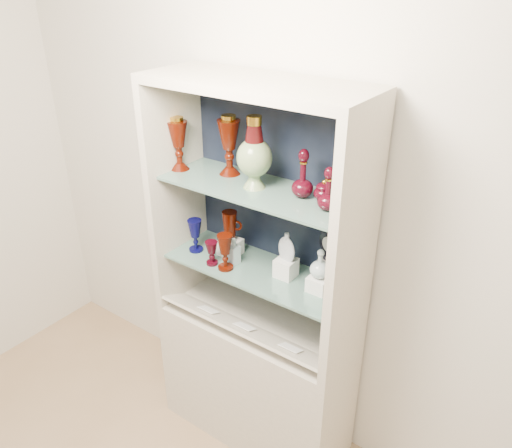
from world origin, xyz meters
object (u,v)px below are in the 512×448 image
Objects in this scene: flat_flask at (287,246)px; pedestal_lamp_right at (229,145)px; ruby_goblet_small at (212,253)px; ruby_decanter_b at (328,188)px; lidded_bowl at (324,190)px; clear_square_bottle at (234,251)px; ruby_decanter_a at (303,171)px; cobalt_goblet at (195,235)px; cameo_medallion at (330,246)px; pedestal_lamp_left at (178,144)px; clear_round_decanter at (320,264)px; ruby_goblet_tall at (225,252)px; ruby_pitcher at (230,226)px; enamel_urn at (254,153)px.

pedestal_lamp_right is at bearing -171.76° from flat_flask.
ruby_goblet_small is 0.87× the size of flat_flask.
ruby_decanter_b reaches higher than lidded_bowl.
ruby_goblet_small is at bearing -138.31° from clear_square_bottle.
flat_flask is (0.35, -0.03, -0.40)m from pedestal_lamp_right.
ruby_decanter_b is at bearing -52.45° from lidded_bowl.
ruby_decanter_a is at bearing 160.61° from ruby_decanter_b.
cobalt_goblet is 0.69m from cameo_medallion.
pedestal_lamp_right is (0.23, 0.09, 0.01)m from pedestal_lamp_left.
ruby_decanter_b is 1.58× the size of ruby_goblet_small.
clear_round_decanter is (0.18, -0.01, -0.02)m from flat_flask.
ruby_goblet_tall is (-0.33, -0.12, -0.45)m from ruby_decanter_a.
pedestal_lamp_left is at bearing -173.98° from lidded_bowl.
ruby_decanter_b is 1.25× the size of ruby_pitcher.
lidded_bowl reaches higher than cobalt_goblet.
pedestal_lamp_left reaches higher than clear_round_decanter.
ruby_decanter_b is at bearing 0.52° from pedestal_lamp_left.
ruby_pitcher is at bearing -167.62° from flat_flask.
clear_round_decanter is (0.12, -0.02, -0.40)m from ruby_decanter_a.
pedestal_lamp_left is 0.25m from pedestal_lamp_right.
ruby_decanter_a reaches higher than cobalt_goblet.
cameo_medallion reaches higher than ruby_goblet_tall.
pedestal_lamp_left is 0.47m from cobalt_goblet.
ruby_decanter_b is 0.66m from clear_square_bottle.
ruby_decanter_b is at bearing -2.94° from enamel_urn.
cobalt_goblet is 1.11× the size of ruby_pitcher.
clear_round_decanter reaches higher than clear_square_bottle.
flat_flask is at bearing 18.62° from ruby_goblet_small.
enamel_urn reaches higher than lidded_bowl.
ruby_decanter_b is at bearing -48.42° from clear_round_decanter.
flat_flask is at bearing 10.14° from enamel_urn.
flat_flask reaches higher than ruby_goblet_tall.
flat_flask is (-0.21, 0.05, -0.36)m from ruby_decanter_b.
clear_round_decanter is (0.45, 0.10, 0.05)m from ruby_goblet_tall.
clear_square_bottle is (0.00, 0.07, -0.02)m from ruby_goblet_tall.
pedestal_lamp_left is at bearing 174.43° from ruby_pitcher.
ruby_goblet_tall is at bearing -162.49° from lidded_bowl.
pedestal_lamp_right is 1.91× the size of cameo_medallion.
ruby_goblet_tall is (-0.11, -0.08, -0.49)m from enamel_urn.
ruby_pitcher is (-0.18, 0.04, -0.42)m from enamel_urn.
flat_flask is (0.58, 0.05, -0.39)m from pedestal_lamp_left.
flat_flask is at bearing 9.69° from clear_square_bottle.
ruby_goblet_tall is (-0.43, -0.13, -0.38)m from lidded_bowl.
cameo_medallion is at bearing 13.60° from cobalt_goblet.
clear_round_decanter is (0.68, 0.05, 0.05)m from cobalt_goblet.
enamel_urn reaches higher than pedestal_lamp_left.
cameo_medallion is (0.67, 0.16, 0.09)m from cobalt_goblet.
pedestal_lamp_left is 0.55m from ruby_goblet_tall.
clear_square_bottle is 0.94× the size of cameo_medallion.
enamel_urn is 0.60m from cobalt_goblet.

